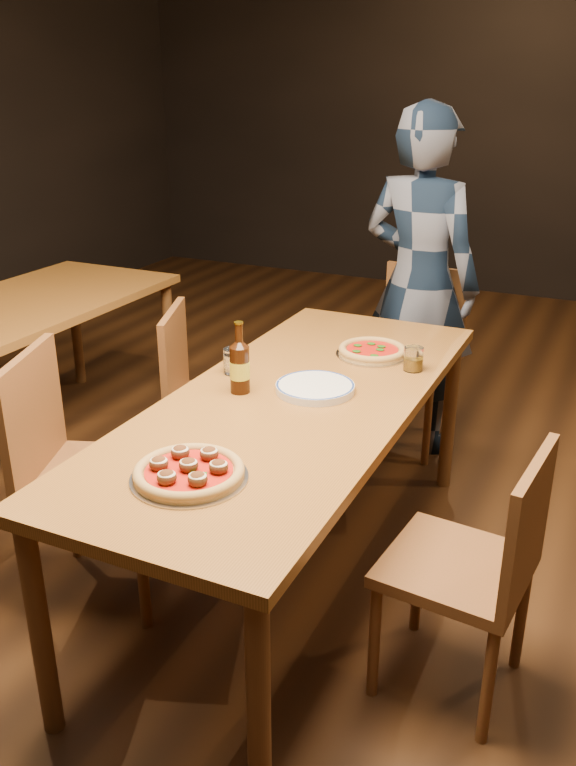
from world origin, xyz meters
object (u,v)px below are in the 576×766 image
at_px(plate_stack, 315,388).
at_px(chair_main_sw, 221,402).
at_px(pizza_margherita, 372,351).
at_px(water_glass, 234,361).
at_px(beer_bottle, 240,368).
at_px(diner, 419,283).
at_px(table_main, 294,416).
at_px(chair_main_nw, 98,474).
at_px(pizza_meatball, 189,471).
at_px(amber_glass, 413,359).
at_px(chair_end, 409,357).
at_px(chair_main_e, 456,565).

bearing_deg(plate_stack, chair_main_sw, 148.44).
xyz_separation_m(pizza_margherita, water_glass, (-0.40, -0.40, 0.03)).
distance_m(beer_bottle, diner, 1.39).
bearing_deg(table_main, beer_bottle, -168.34).
distance_m(table_main, water_glass, 0.34).
bearing_deg(plate_stack, chair_main_nw, -146.60).
bearing_deg(pizza_meatball, diner, 87.69).
xyz_separation_m(table_main, pizza_margherita, (0.10, 0.51, 0.09)).
relative_size(table_main, pizza_margherita, 6.98).
bearing_deg(beer_bottle, water_glass, 125.89).
distance_m(pizza_margherita, water_glass, 0.57).
relative_size(beer_bottle, amber_glass, 2.75).
height_order(plate_stack, beer_bottle, beer_bottle).
bearing_deg(pizza_margherita, chair_main_nw, -129.21).
height_order(table_main, plate_stack, plate_stack).
relative_size(chair_end, pizza_margherita, 3.25).
bearing_deg(chair_end, beer_bottle, -94.71).
bearing_deg(amber_glass, pizza_margherita, 154.83).
distance_m(plate_stack, beer_bottle, 0.27).
xyz_separation_m(chair_main_nw, plate_stack, (0.64, 0.42, 0.28)).
height_order(chair_end, amber_glass, chair_end).
bearing_deg(pizza_margherita, chair_main_sw, -174.33).
bearing_deg(diner, amber_glass, 117.91).
distance_m(table_main, amber_glass, 0.53).
distance_m(chair_main_sw, pizza_margherita, 0.74).
bearing_deg(water_glass, chair_main_nw, -123.23).
height_order(chair_main_sw, amber_glass, chair_main_sw).
height_order(chair_main_nw, pizza_meatball, chair_main_nw).
relative_size(table_main, chair_main_e, 2.31).
bearing_deg(chair_main_e, chair_end, -152.70).
bearing_deg(diner, chair_main_sw, 68.60).
relative_size(table_main, diner, 1.19).
relative_size(chair_main_e, diner, 0.51).
distance_m(chair_main_nw, pizza_margherita, 1.14).
bearing_deg(chair_end, pizza_meatball, -86.93).
bearing_deg(table_main, diner, 87.60).
xyz_separation_m(pizza_meatball, plate_stack, (0.07, 0.71, -0.01)).
bearing_deg(diner, plate_stack, 102.68).
distance_m(chair_main_sw, chair_end, 1.04).
relative_size(chair_main_nw, pizza_meatball, 2.97).
height_order(table_main, chair_main_nw, chair_main_nw).
bearing_deg(amber_glass, chair_end, 106.51).
relative_size(chair_main_e, beer_bottle, 3.48).
xyz_separation_m(table_main, pizza_meatball, (-0.02, -0.64, 0.09)).
xyz_separation_m(pizza_meatball, amber_glass, (0.32, 1.06, 0.02)).
distance_m(chair_main_e, amber_glass, 0.85).
bearing_deg(beer_bottle, plate_stack, 25.97).
distance_m(chair_main_sw, plate_stack, 0.77).
height_order(chair_end, plate_stack, chair_end).
relative_size(chair_main_e, plate_stack, 3.14).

